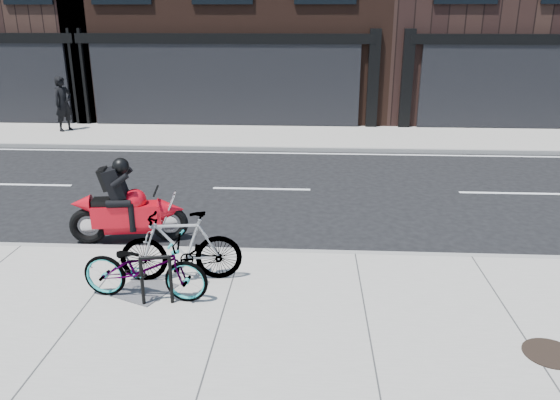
# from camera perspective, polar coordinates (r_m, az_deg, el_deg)

# --- Properties ---
(ground) EXTENTS (120.00, 120.00, 0.00)m
(ground) POSITION_cam_1_polar(r_m,az_deg,el_deg) (11.56, -2.83, -1.87)
(ground) COLOR black
(ground) RESTS_ON ground
(sidewalk_near) EXTENTS (60.00, 6.00, 0.13)m
(sidewalk_near) POSITION_cam_1_polar(r_m,az_deg,el_deg) (7.12, -7.19, -15.76)
(sidewalk_near) COLOR gray
(sidewalk_near) RESTS_ON ground
(sidewalk_far) EXTENTS (60.00, 3.50, 0.13)m
(sidewalk_far) POSITION_cam_1_polar(r_m,az_deg,el_deg) (18.97, -0.38, 6.64)
(sidewalk_far) COLOR gray
(sidewalk_far) RESTS_ON ground
(bike_rack) EXTENTS (0.44, 0.13, 0.76)m
(bike_rack) POSITION_cam_1_polar(r_m,az_deg,el_deg) (8.00, -12.82, -7.73)
(bike_rack) COLOR black
(bike_rack) RESTS_ON sidewalk_near
(bicycle_front) EXTENTS (1.93, 0.81, 0.99)m
(bicycle_front) POSITION_cam_1_polar(r_m,az_deg,el_deg) (8.18, -13.96, -6.82)
(bicycle_front) COLOR gray
(bicycle_front) RESTS_ON sidewalk_near
(bicycle_rear) EXTENTS (1.93, 0.77, 1.13)m
(bicycle_rear) POSITION_cam_1_polar(r_m,az_deg,el_deg) (8.57, -10.31, -4.81)
(bicycle_rear) COLOR gray
(bicycle_rear) RESTS_ON sidewalk_near
(motorcycle) EXTENTS (2.20, 0.68, 1.64)m
(motorcycle) POSITION_cam_1_polar(r_m,az_deg,el_deg) (10.51, -15.13, -0.82)
(motorcycle) COLOR black
(motorcycle) RESTS_ON ground
(pedestrian) EXTENTS (0.74, 0.83, 1.90)m
(pedestrian) POSITION_cam_1_polar(r_m,az_deg,el_deg) (20.95, -21.70, 9.32)
(pedestrian) COLOR black
(pedestrian) RESTS_ON sidewalk_far
(manhole_cover) EXTENTS (0.88, 0.88, 0.02)m
(manhole_cover) POSITION_cam_1_polar(r_m,az_deg,el_deg) (7.72, 26.41, -14.16)
(manhole_cover) COLOR black
(manhole_cover) RESTS_ON sidewalk_near
(utility_grate) EXTENTS (0.99, 0.99, 0.02)m
(utility_grate) POSITION_cam_1_polar(r_m,az_deg,el_deg) (8.60, -14.03, -9.11)
(utility_grate) COLOR #4B4B4E
(utility_grate) RESTS_ON sidewalk_near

